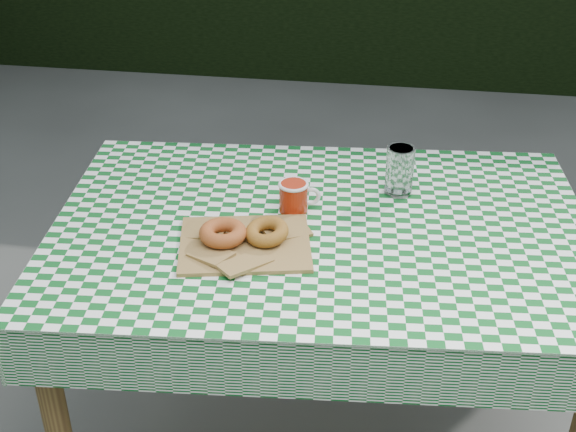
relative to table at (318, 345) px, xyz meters
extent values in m
plane|color=#4B4A46|center=(0.05, 0.07, -0.38)|extent=(60.00, 60.00, 0.00)
cube|color=brown|center=(0.00, 0.00, 0.00)|extent=(1.38, 0.98, 0.75)
cube|color=#0C511C|center=(0.00, 0.00, 0.38)|extent=(1.40, 1.00, 0.01)
cube|color=olive|center=(-0.17, -0.12, 0.39)|extent=(0.35, 0.30, 0.02)
torus|color=#A35321|center=(-0.22, -0.12, 0.41)|extent=(0.16, 0.16, 0.04)
torus|color=olive|center=(-0.12, -0.10, 0.41)|extent=(0.14, 0.14, 0.03)
cylinder|color=silver|center=(0.18, 0.20, 0.45)|extent=(0.09, 0.09, 0.13)
camera|label=1|loc=(0.16, -1.62, 1.38)|focal=48.43mm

